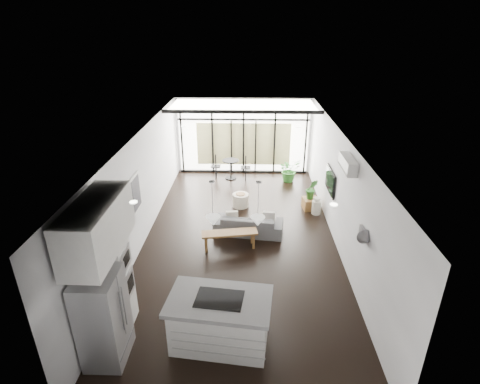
# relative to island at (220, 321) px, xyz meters

# --- Properties ---
(floor) EXTENTS (5.00, 10.00, 0.00)m
(floor) POSITION_rel_island_xyz_m (0.24, 3.49, -0.48)
(floor) COLOR black
(floor) RESTS_ON ground
(ceiling) EXTENTS (5.00, 10.00, 0.00)m
(ceiling) POSITION_rel_island_xyz_m (0.24, 3.49, 2.32)
(ceiling) COLOR white
(ceiling) RESTS_ON ground
(wall_left) EXTENTS (0.02, 10.00, 2.80)m
(wall_left) POSITION_rel_island_xyz_m (-2.26, 3.49, 0.92)
(wall_left) COLOR white
(wall_left) RESTS_ON ground
(wall_right) EXTENTS (0.02, 10.00, 2.80)m
(wall_right) POSITION_rel_island_xyz_m (2.74, 3.49, 0.92)
(wall_right) COLOR white
(wall_right) RESTS_ON ground
(wall_back) EXTENTS (5.00, 0.02, 2.80)m
(wall_back) POSITION_rel_island_xyz_m (0.24, 8.49, 0.92)
(wall_back) COLOR white
(wall_back) RESTS_ON ground
(wall_front) EXTENTS (5.00, 0.02, 2.80)m
(wall_front) POSITION_rel_island_xyz_m (0.24, -1.51, 0.92)
(wall_front) COLOR white
(wall_front) RESTS_ON ground
(glazing) EXTENTS (5.00, 0.20, 2.80)m
(glazing) POSITION_rel_island_xyz_m (0.24, 8.37, 0.92)
(glazing) COLOR black
(glazing) RESTS_ON ground
(skylight) EXTENTS (4.70, 1.90, 0.06)m
(skylight) POSITION_rel_island_xyz_m (0.24, 7.49, 2.29)
(skylight) COLOR white
(skylight) RESTS_ON ceiling
(neighbour_building) EXTENTS (3.50, 0.02, 1.60)m
(neighbour_building) POSITION_rel_island_xyz_m (0.24, 8.44, 0.62)
(neighbour_building) COLOR beige
(neighbour_building) RESTS_ON ground
(island) EXTENTS (1.88, 1.25, 0.97)m
(island) POSITION_rel_island_xyz_m (0.00, 0.00, 0.00)
(island) COLOR white
(island) RESTS_ON floor
(cooktop) EXTENTS (0.87, 0.63, 0.01)m
(cooktop) POSITION_rel_island_xyz_m (-0.00, 0.00, 0.49)
(cooktop) COLOR black
(cooktop) RESTS_ON island
(fridge) EXTENTS (0.65, 0.81, 1.67)m
(fridge) POSITION_rel_island_xyz_m (-1.88, -0.36, 0.35)
(fridge) COLOR #9D9DA1
(fridge) RESTS_ON floor
(appliance_column) EXTENTS (0.55, 0.58, 2.14)m
(appliance_column) POSITION_rel_island_xyz_m (-1.97, 0.44, 0.59)
(appliance_column) COLOR white
(appliance_column) RESTS_ON floor
(upper_cabinets) EXTENTS (0.62, 1.75, 0.86)m
(upper_cabinets) POSITION_rel_island_xyz_m (-1.88, -0.01, 1.87)
(upper_cabinets) COLOR white
(upper_cabinets) RESTS_ON wall_left
(pendant_left) EXTENTS (0.26, 0.26, 0.18)m
(pendant_left) POSITION_rel_island_xyz_m (-0.16, 0.84, 1.54)
(pendant_left) COLOR white
(pendant_left) RESTS_ON ceiling
(pendant_right) EXTENTS (0.26, 0.26, 0.18)m
(pendant_right) POSITION_rel_island_xyz_m (0.64, 0.84, 1.54)
(pendant_right) COLOR white
(pendant_right) RESTS_ON ceiling
(sofa) EXTENTS (1.91, 0.78, 0.72)m
(sofa) POSITION_rel_island_xyz_m (0.48, 3.86, -0.12)
(sofa) COLOR #505052
(sofa) RESTS_ON floor
(console_bench) EXTENTS (1.44, 0.58, 0.45)m
(console_bench) POSITION_rel_island_xyz_m (-0.00, 3.10, -0.26)
(console_bench) COLOR brown
(console_bench) RESTS_ON floor
(pouf) EXTENTS (0.64, 0.64, 0.41)m
(pouf) POSITION_rel_island_xyz_m (0.22, 5.47, -0.28)
(pouf) COLOR beige
(pouf) RESTS_ON floor
(crate) EXTENTS (0.52, 0.52, 0.35)m
(crate) POSITION_rel_island_xyz_m (2.37, 5.36, -0.31)
(crate) COLOR brown
(crate) RESTS_ON floor
(plant_tall) EXTENTS (1.07, 1.11, 0.67)m
(plant_tall) POSITION_rel_island_xyz_m (1.91, 7.56, -0.15)
(plant_tall) COLOR #2C6F26
(plant_tall) RESTS_ON floor
(plant_crate) EXTENTS (0.36, 0.65, 0.29)m
(plant_crate) POSITION_rel_island_xyz_m (2.37, 5.36, 0.01)
(plant_crate) COLOR #2C6F26
(plant_crate) RESTS_ON crate
(milk_can) EXTENTS (0.30, 0.30, 0.53)m
(milk_can) POSITION_rel_island_xyz_m (2.49, 5.03, -0.22)
(milk_can) COLOR white
(milk_can) RESTS_ON floor
(bistro_set) EXTENTS (1.65, 0.78, 0.77)m
(bistro_set) POSITION_rel_island_xyz_m (-0.21, 7.75, -0.10)
(bistro_set) COLOR black
(bistro_set) RESTS_ON floor
(tv) EXTENTS (0.05, 1.10, 0.65)m
(tv) POSITION_rel_island_xyz_m (2.70, 4.49, 0.82)
(tv) COLOR black
(tv) RESTS_ON wall_right
(ac_unit) EXTENTS (0.22, 0.90, 0.30)m
(ac_unit) POSITION_rel_island_xyz_m (2.62, 2.69, 1.97)
(ac_unit) COLOR silver
(ac_unit) RESTS_ON wall_right
(framed_art) EXTENTS (0.04, 0.70, 0.90)m
(framed_art) POSITION_rel_island_xyz_m (-2.23, 2.99, 1.07)
(framed_art) COLOR black
(framed_art) RESTS_ON wall_left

